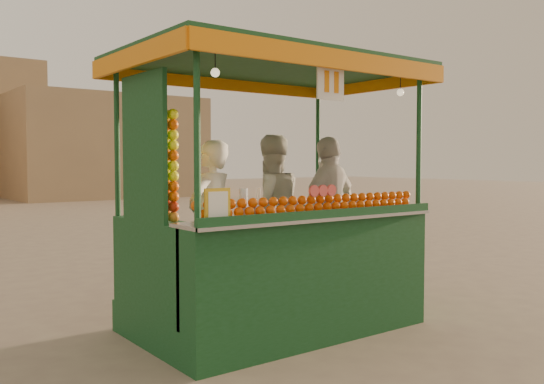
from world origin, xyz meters
TOP-DOWN VIEW (x-y plane):
  - ground at (0.00, 0.00)m, footprint 90.00×90.00m
  - building_right at (7.00, 24.00)m, footprint 9.00×6.00m
  - juice_cart at (-0.39, -0.03)m, footprint 3.14×2.03m
  - vendor_left at (-0.95, 0.32)m, footprint 0.72×0.61m
  - vendor_middle at (0.04, 0.62)m, footprint 0.96×0.81m
  - vendor_right at (0.65, 0.25)m, footprint 1.09×0.65m

SIDE VIEW (x-z plane):
  - ground at x=0.00m, z-range 0.00..0.00m
  - juice_cart at x=-0.39m, z-range -0.50..2.35m
  - vendor_left at x=-0.95m, z-range 0.33..2.00m
  - vendor_right at x=0.65m, z-range 0.33..2.07m
  - vendor_middle at x=0.04m, z-range 0.33..2.09m
  - building_right at x=7.00m, z-range 0.00..5.00m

